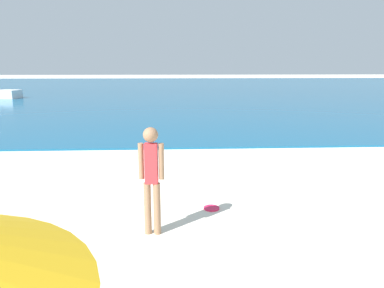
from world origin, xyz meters
name	(u,v)px	position (x,y,z in m)	size (l,w,h in m)	color
water	(179,88)	(0.00, 42.07, 0.03)	(160.00, 60.00, 0.06)	#14567F
person_standing	(152,175)	(-0.98, 6.66, 0.91)	(0.37, 0.21, 1.60)	#936B4C
frisbee	(211,208)	(-0.01, 7.54, 0.01)	(0.27, 0.27, 0.03)	#E51E4C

